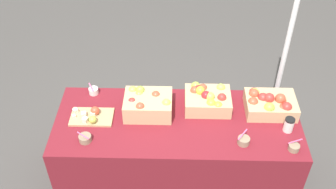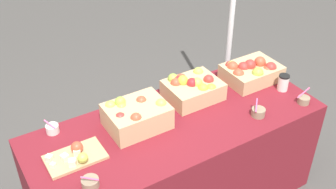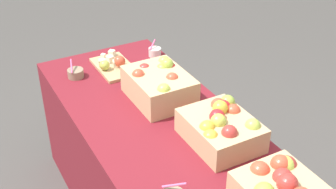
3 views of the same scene
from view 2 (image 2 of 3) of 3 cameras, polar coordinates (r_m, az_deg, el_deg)
table at (r=2.85m, az=1.11°, el=-9.65°), size 1.90×0.76×0.74m
apple_crate_left at (r=3.03m, az=11.38°, el=3.19°), size 0.39×0.29×0.17m
apple_crate_middle at (r=2.78m, az=3.41°, el=0.90°), size 0.36×0.28×0.17m
apple_crate_right at (r=2.53m, az=-4.48°, el=-2.85°), size 0.37×0.28×0.19m
cutting_board_back at (r=2.39m, az=-12.70°, el=-8.26°), size 0.33×0.20×0.09m
sample_bowl_near at (r=2.60m, az=-15.70°, el=-4.57°), size 0.08×0.08×0.10m
sample_bowl_mid at (r=2.90m, az=18.24°, el=-0.71°), size 0.09×0.08×0.11m
sample_bowl_far at (r=2.70m, az=12.37°, el=-2.39°), size 0.10×0.10×0.10m
sample_bowl_extra at (r=2.22m, az=-10.70°, el=-11.89°), size 0.10×0.09×0.10m
coffee_cup at (r=2.98m, az=15.66°, el=1.60°), size 0.07×0.07×0.12m
tent_pole at (r=3.35m, az=8.85°, el=11.12°), size 0.04×0.04×2.09m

